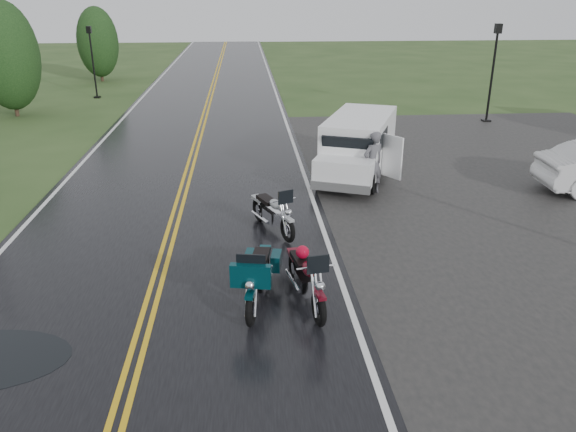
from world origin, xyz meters
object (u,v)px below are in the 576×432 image
object	(u,v)px
motorcycle_teal	(251,294)
lamp_post_far_left	(93,62)
lamp_post_far_right	(492,74)
motorcycle_silver	(288,220)
person_at_van	(373,164)
van_white	(322,158)
motorcycle_red	(319,295)

from	to	relation	value
motorcycle_teal	lamp_post_far_left	size ratio (longest dim) A/B	0.58
motorcycle_teal	lamp_post_far_right	xyz separation A→B (m)	(11.12, 16.22, 1.51)
motorcycle_silver	lamp_post_far_right	world-z (taller)	lamp_post_far_right
motorcycle_teal	lamp_post_far_left	distance (m)	25.40
lamp_post_far_right	person_at_van	bearing A→B (deg)	-128.45
person_at_van	motorcycle_teal	bearing A→B (deg)	34.16
motorcycle_silver	lamp_post_far_left	bearing A→B (deg)	90.40
motorcycle_silver	van_white	size ratio (longest dim) A/B	0.42
motorcycle_red	lamp_post_far_left	size ratio (longest dim) A/B	0.57
motorcycle_silver	person_at_van	distance (m)	4.35
motorcycle_teal	lamp_post_far_right	world-z (taller)	lamp_post_far_right
motorcycle_red	lamp_post_far_left	xyz separation A→B (m)	(-9.47, 24.09, 1.30)
motorcycle_silver	lamp_post_far_left	size ratio (longest dim) A/B	0.54
motorcycle_silver	lamp_post_far_left	distance (m)	22.50
motorcycle_teal	lamp_post_far_right	size ratio (longest dim) A/B	0.52
person_at_van	lamp_post_far_left	size ratio (longest dim) A/B	0.48
van_white	person_at_van	world-z (taller)	van_white
lamp_post_far_left	lamp_post_far_right	size ratio (longest dim) A/B	0.89
motorcycle_red	lamp_post_far_left	bearing A→B (deg)	101.71
person_at_van	van_white	bearing A→B (deg)	-48.12
lamp_post_far_left	motorcycle_teal	bearing A→B (deg)	-70.98
van_white	motorcycle_teal	bearing A→B (deg)	-84.88
motorcycle_red	van_white	world-z (taller)	van_white
motorcycle_red	van_white	distance (m)	7.56
motorcycle_teal	motorcycle_silver	bearing A→B (deg)	85.36
motorcycle_red	motorcycle_teal	distance (m)	1.21
person_at_van	lamp_post_far_left	bearing A→B (deg)	-82.69
motorcycle_silver	van_white	world-z (taller)	van_white
van_white	lamp_post_far_right	bearing A→B (deg)	66.94
motorcycle_red	lamp_post_far_right	distance (m)	19.16
lamp_post_far_left	lamp_post_far_right	distance (m)	20.89
motorcycle_red	motorcycle_silver	size ratio (longest dim) A/B	1.04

